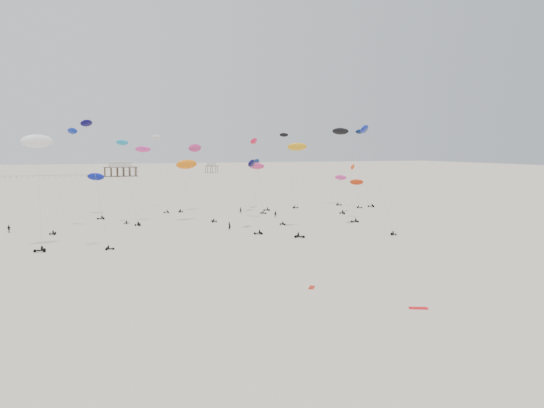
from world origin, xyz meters
name	(u,v)px	position (x,y,z in m)	size (l,w,h in m)	color
ground_plane	(177,194)	(0.00, 200.00, 0.00)	(900.00, 900.00, 0.00)	beige
pavilion_main	(120,170)	(-10.00, 350.00, 4.22)	(21.00, 13.00, 9.80)	brown
pavilion_small	(212,168)	(60.00, 380.00, 3.49)	(9.00, 7.00, 8.00)	brown
pier_fence	(36,177)	(-62.00, 350.00, 0.77)	(80.20, 0.20, 1.50)	black
rig_0	(256,155)	(10.21, 128.68, 16.79)	(4.64, 7.48, 22.01)	black
rig_1	(140,162)	(-23.60, 120.49, 15.32)	(7.77, 5.04, 19.65)	black
rig_2	(159,155)	(-14.70, 148.39, 16.90)	(3.70, 16.64, 25.42)	black
rig_3	(349,185)	(35.38, 118.74, 8.08)	(7.11, 6.03, 14.32)	black
rig_4	(260,173)	(6.98, 115.67, 12.20)	(4.92, 18.10, 19.63)	black
rig_5	(67,162)	(-40.88, 113.45, 15.76)	(7.30, 12.57, 24.36)	black
rig_6	(298,167)	(8.47, 93.91, 14.68)	(8.65, 15.27, 22.17)	black
rig_7	(360,152)	(45.42, 130.22, 17.70)	(4.09, 4.52, 24.98)	black
rig_8	(189,169)	(-11.81, 117.03, 13.52)	(9.99, 6.56, 16.46)	black
rig_9	(253,180)	(-1.13, 97.15, 11.72)	(3.90, 10.56, 16.73)	black
rig_10	(350,186)	(46.45, 137.72, 6.33)	(8.47, 14.51, 14.56)	black
rig_11	(289,165)	(25.56, 140.93, 13.58)	(3.03, 11.93, 24.31)	black
rig_12	(356,196)	(30.50, 105.79, 6.27)	(7.87, 10.27, 12.55)	black
rig_13	(97,182)	(-33.49, 140.10, 9.20)	(5.65, 15.55, 15.48)	black
rig_14	(340,139)	(43.18, 139.16, 21.76)	(5.72, 5.85, 25.81)	black
rig_15	(193,156)	(-6.05, 138.70, 16.61)	(8.44, 4.71, 20.26)	black
rig_16	(368,141)	(26.03, 92.81, 20.47)	(5.10, 18.04, 26.21)	black
rig_17	(37,158)	(-45.68, 90.72, 17.03)	(6.06, 7.27, 21.58)	black
rig_18	(94,163)	(-35.94, 85.19, 16.16)	(5.69, 3.57, 24.21)	black
rig_19	(129,177)	(-26.73, 116.92, 11.85)	(5.86, 7.87, 21.13)	black
rig_20	(258,170)	(14.27, 138.23, 12.10)	(4.14, 10.14, 15.89)	black
spectator_0	(230,230)	(-6.18, 99.53, 0.00)	(0.83, 0.57, 2.29)	black
spectator_1	(276,217)	(11.83, 116.72, 0.00)	(0.99, 0.57, 2.02)	black
spectator_2	(9,233)	(-53.56, 113.43, 0.00)	(1.22, 0.66, 2.06)	black
spectator_3	(241,213)	(5.65, 129.10, 0.00)	(0.76, 0.52, 2.10)	black
grounded_kite_a	(418,308)	(-1.82, 33.76, 0.00)	(2.20, 0.90, 0.08)	red
grounded_kite_b	(312,288)	(-9.70, 46.74, 0.00)	(1.80, 0.70, 0.07)	#B51D0B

